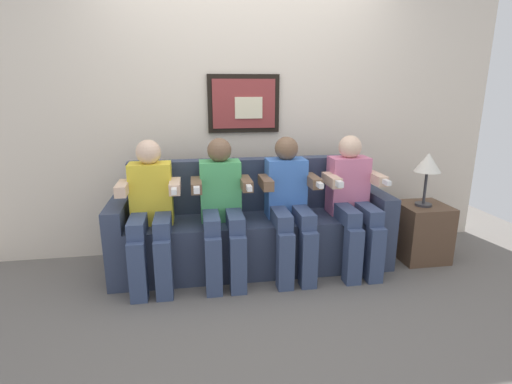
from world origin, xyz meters
The scene contains 9 objects.
ground_plane centered at (0.00, 0.00, 0.00)m, with size 6.11×6.11×0.00m, color #66605B.
back_wall_assembly centered at (0.00, 0.76, 1.30)m, with size 4.70×0.10×2.60m.
couch centered at (0.00, 0.33, 0.31)m, with size 2.30×0.58×0.90m.
person_leftmost centered at (-0.81, 0.16, 0.61)m, with size 0.46×0.56×1.11m.
person_left_center centered at (-0.27, 0.16, 0.61)m, with size 0.46×0.56×1.11m.
person_right_center centered at (0.27, 0.16, 0.61)m, with size 0.46×0.56×1.11m.
person_rightmost centered at (0.81, 0.16, 0.61)m, with size 0.46×0.56×1.11m.
side_table_right centered at (1.50, 0.22, 0.25)m, with size 0.40×0.40×0.50m.
table_lamp centered at (1.48, 0.20, 0.86)m, with size 0.22×0.22×0.46m.
Camera 1 is at (-0.48, -2.77, 1.50)m, focal length 27.54 mm.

